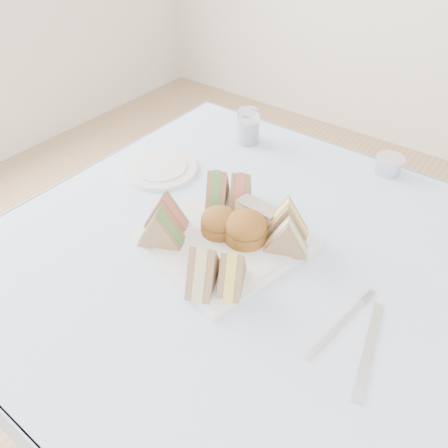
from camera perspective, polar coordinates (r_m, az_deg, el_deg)
The scene contains 20 objects.
floor at distance 1.54m, azimuth 1.72°, elevation -23.70°, with size 4.00×4.00×0.00m, color #9E7751.
table at distance 1.22m, azimuth 2.07°, elevation -16.05°, with size 0.90×0.90×0.74m, color brown.
tablecloth at distance 0.93m, azimuth 2.61°, elevation -3.22°, with size 1.02×1.02×0.01m, color #AECBEF.
serving_plate at distance 0.94m, azimuth -0.00°, elevation -2.05°, with size 0.30×0.30×0.01m, color silver.
sandwich_fl_a at distance 0.94m, azimuth -7.72°, elevation 1.73°, with size 0.10×0.04×0.09m, color #997853, non-canonical shape.
sandwich_fl_b at distance 0.90m, azimuth -8.38°, elevation -0.38°, with size 0.10×0.05×0.09m, color #997853, non-canonical shape.
sandwich_fr_a at distance 0.81m, azimuth 1.08°, elevation -5.88°, with size 0.09×0.04×0.08m, color #997853, non-canonical shape.
sandwich_fr_b at distance 0.81m, azimuth -2.74°, elevation -5.38°, with size 0.10×0.05×0.09m, color #997853, non-canonical shape.
sandwich_bl_a at distance 1.01m, azimuth -0.86°, elevation 5.02°, with size 0.09×0.04×0.08m, color #997853, non-canonical shape.
sandwich_bl_b at distance 1.01m, azimuth 2.20°, elevation 4.78°, with size 0.09×0.04×0.08m, color #997853, non-canonical shape.
sandwich_br_a at distance 0.88m, azimuth 8.22°, elevation -1.49°, with size 0.09×0.04×0.08m, color #997853, non-canonical shape.
sandwich_br_b at distance 0.92m, azimuth 8.17°, elevation 0.89°, with size 0.10×0.05×0.09m, color #997853, non-canonical shape.
scone_left at distance 0.93m, azimuth -0.60°, elevation 0.30°, with size 0.08×0.08×0.05m, color #A16B2A.
scone_right at distance 0.91m, azimuth 2.87°, elevation -0.52°, with size 0.09×0.09×0.06m, color #A16B2A.
pastry_slice at distance 0.96m, azimuth 4.40°, elevation 1.40°, with size 0.10×0.04×0.05m, color beige.
side_plate at distance 1.17m, azimuth -8.27°, elevation 7.12°, with size 0.19×0.19×0.01m, color silver.
water_glass at distance 1.27m, azimuth 3.14°, elevation 12.62°, with size 0.07×0.07×0.10m, color white.
tea_strainer at distance 1.22m, azimuth 20.70°, elevation 7.12°, with size 0.07×0.07×0.04m, color silver.
knife at distance 0.80m, azimuth 18.38°, elevation -15.19°, with size 0.02×0.21×0.00m, color silver.
fork at distance 0.81m, azimuth 14.50°, elevation -13.08°, with size 0.01×0.17×0.00m, color silver.
Camera 1 is at (0.37, -0.56, 1.38)m, focal length 35.00 mm.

